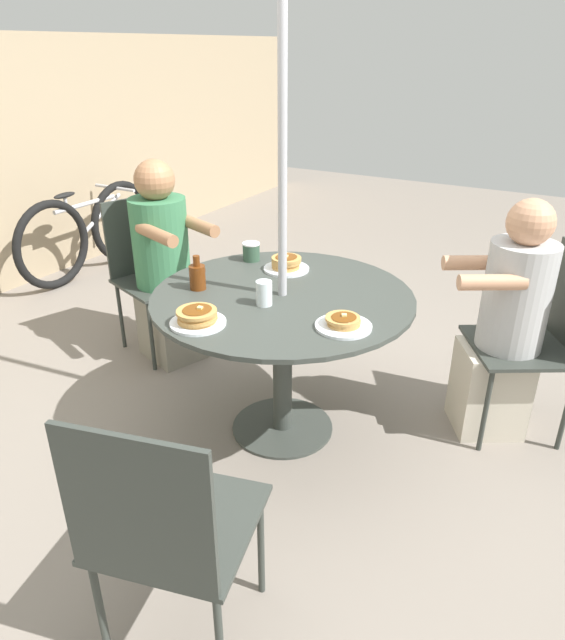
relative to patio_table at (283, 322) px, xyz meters
The scene contains 15 objects.
ground_plane 0.60m from the patio_table, ahead, with size 12.00×12.00×0.00m, color gray.
patio_table is the anchor object (origin of this frame).
umbrella_pole 0.51m from the patio_table, ahead, with size 0.04×0.04×2.21m, color #ADADB2.
patio_chair_north 1.23m from the patio_table, 71.16° to the left, with size 0.57×0.57×0.94m.
diner_north 1.05m from the patio_table, 71.16° to the left, with size 0.46×0.57×1.20m.
patio_chair_east 1.23m from the patio_table, 166.12° to the right, with size 0.54×0.54×0.94m.
patio_chair_south 1.23m from the patio_table, 59.14° to the right, with size 0.61×0.61×0.94m.
diner_south 1.05m from the patio_table, 59.14° to the right, with size 0.48×0.52×1.17m.
pancake_plate_a 0.35m from the patio_table, 26.38° to the left, with size 0.23×0.23×0.08m.
pancake_plate_b 0.44m from the patio_table, 114.29° to the right, with size 0.23×0.23×0.06m.
pancake_plate_c 0.49m from the patio_table, 161.40° to the left, with size 0.23×0.23×0.08m.
syrup_bottle 0.44m from the patio_table, 109.76° to the left, with size 0.10×0.07×0.16m.
coffee_cup 0.52m from the patio_table, 49.43° to the left, with size 0.09×0.09×0.09m.
drinking_glass_a 0.23m from the patio_table, behind, with size 0.07×0.07×0.11m, color silver.
bicycle 2.75m from the patio_table, 65.67° to the left, with size 1.47×0.44×0.72m.
Camera 1 is at (-2.06, -1.17, 1.76)m, focal length 32.00 mm.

